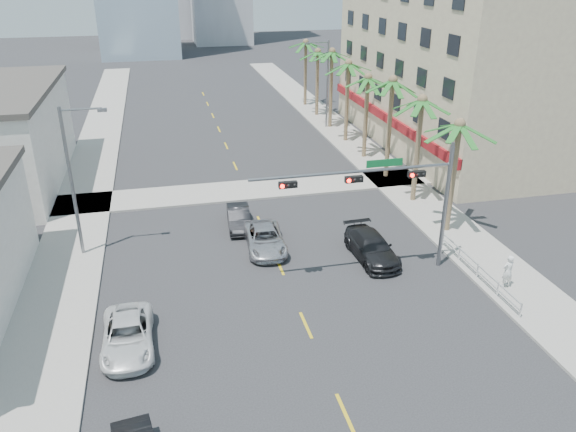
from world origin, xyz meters
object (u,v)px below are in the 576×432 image
at_px(car_lane_right, 372,247).
at_px(car_parked_far, 128,335).
at_px(pedestrian, 508,271).
at_px(traffic_signal_mast, 393,189).
at_px(car_lane_left, 239,218).
at_px(car_lane_center, 265,239).

bearing_deg(car_lane_right, car_parked_far, -160.34).
bearing_deg(pedestrian, traffic_signal_mast, -38.33).
xyz_separation_m(car_lane_right, pedestrian, (5.77, -4.91, 0.36)).
distance_m(traffic_signal_mast, car_lane_left, 11.53).
bearing_deg(car_parked_far, traffic_signal_mast, 14.82).
relative_size(car_parked_far, car_lane_center, 1.00).
distance_m(traffic_signal_mast, car_lane_right, 4.67).
height_order(car_lane_center, car_lane_right, car_lane_right).
relative_size(car_parked_far, car_lane_left, 1.20).
relative_size(car_lane_center, car_lane_right, 0.96).
xyz_separation_m(traffic_signal_mast, car_lane_left, (-7.28, 7.79, -4.39)).
xyz_separation_m(car_parked_far, pedestrian, (19.57, 0.63, 0.42)).
bearing_deg(car_lane_right, car_lane_center, 154.16).
xyz_separation_m(traffic_signal_mast, car_lane_right, (-0.28, 1.73, -4.32)).
bearing_deg(car_lane_left, car_lane_center, -68.30).
distance_m(traffic_signal_mast, car_lane_center, 8.72).
xyz_separation_m(car_parked_far, car_lane_center, (7.90, 8.12, 0.00)).
height_order(car_lane_left, car_lane_center, car_lane_center).
bearing_deg(car_lane_left, traffic_signal_mast, -42.72).
bearing_deg(car_lane_left, pedestrian, -36.48).
distance_m(car_parked_far, car_lane_left, 13.44).
bearing_deg(car_parked_far, pedestrian, 1.51).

